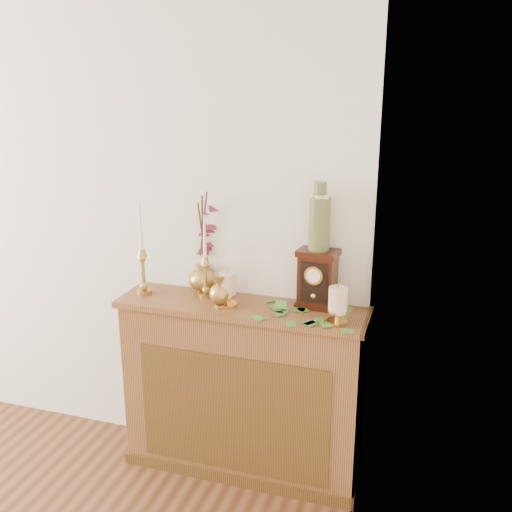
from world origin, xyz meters
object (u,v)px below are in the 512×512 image
(candlestick_left, at_px, (143,264))
(candlestick_center, at_px, (205,270))
(ceramic_vase, at_px, (319,220))
(bud_vase, at_px, (220,291))
(mantel_clock, at_px, (317,279))
(ginger_jar, at_px, (207,245))

(candlestick_left, relative_size, candlestick_center, 1.14)
(ceramic_vase, bearing_deg, bud_vase, -159.98)
(candlestick_center, relative_size, mantel_clock, 1.50)
(bud_vase, relative_size, ceramic_vase, 0.51)
(ginger_jar, relative_size, mantel_clock, 1.88)
(ginger_jar, relative_size, ceramic_vase, 1.65)
(candlestick_left, xyz_separation_m, bud_vase, (0.44, -0.06, -0.08))
(candlestick_left, bearing_deg, ginger_jar, 28.27)
(bud_vase, xyz_separation_m, mantel_clock, (0.44, 0.16, 0.06))
(candlestick_center, xyz_separation_m, ginger_jar, (-0.03, 0.10, 0.10))
(bud_vase, bearing_deg, candlestick_left, 172.42)
(mantel_clock, bearing_deg, ceramic_vase, 90.00)
(candlestick_left, relative_size, bud_vase, 2.91)
(bud_vase, bearing_deg, candlestick_center, 136.18)
(bud_vase, bearing_deg, ginger_jar, 124.88)
(candlestick_left, relative_size, mantel_clock, 1.70)
(candlestick_left, xyz_separation_m, candlestick_center, (0.32, 0.06, -0.02))
(candlestick_left, distance_m, bud_vase, 0.45)
(ginger_jar, height_order, mantel_clock, ginger_jar)
(candlestick_center, height_order, ceramic_vase, ceramic_vase)
(candlestick_center, xyz_separation_m, mantel_clock, (0.56, 0.04, 0.00))
(candlestick_center, distance_m, ceramic_vase, 0.63)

